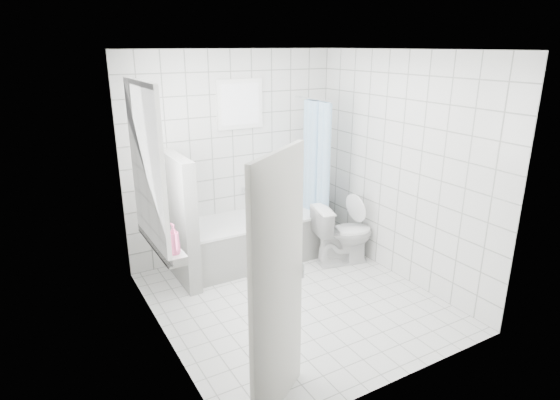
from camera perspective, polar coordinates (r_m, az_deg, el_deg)
ground at (r=5.19m, az=1.79°, el=-12.17°), size 3.00×3.00×0.00m
ceiling at (r=4.47m, az=2.14°, el=17.87°), size 3.00×3.00×0.00m
wall_back at (r=5.95m, az=-5.72°, el=5.29°), size 2.80×0.02×2.60m
wall_front at (r=3.56m, az=14.83°, el=-4.38°), size 2.80×0.02×2.60m
wall_left at (r=4.14m, az=-14.76°, el=-1.14°), size 0.02×3.00×2.60m
wall_right at (r=5.51m, az=14.44°, el=3.74°), size 0.02×3.00×2.60m
window_left at (r=4.34m, az=-15.60°, el=3.85°), size 0.01×0.90×1.40m
window_back at (r=5.84m, az=-4.83°, el=11.55°), size 0.50×0.01×0.50m
window_sill at (r=4.59m, az=-14.26°, el=-5.05°), size 0.18×1.02×0.08m
door at (r=3.35m, az=-0.28°, el=-10.90°), size 0.68×0.49×2.00m
bathtub at (r=5.98m, az=-3.18°, el=-4.78°), size 1.79×0.77×0.58m
partition_wall at (r=5.43m, az=-12.09°, el=-2.40°), size 0.15×0.85×1.50m
tiled_ledge at (r=6.67m, az=3.76°, el=-2.41°), size 0.40×0.24×0.55m
toilet at (r=5.93m, az=7.70°, el=-4.11°), size 0.83×0.57×0.77m
curtain_rod at (r=5.93m, az=4.01°, el=12.16°), size 0.02×0.80×0.02m
shower_curtain at (r=5.99m, az=4.52°, el=3.44°), size 0.14×0.48×1.78m
tub_faucet at (r=6.11m, az=-3.86°, el=1.32°), size 0.18×0.06×0.06m
sill_bottles at (r=4.45m, az=-14.00°, el=-3.46°), size 0.15×0.79×0.28m
ledge_bottles at (r=6.52m, az=3.74°, el=0.78°), size 0.17×0.20×0.27m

